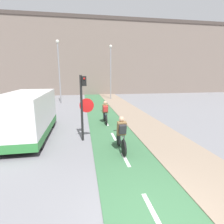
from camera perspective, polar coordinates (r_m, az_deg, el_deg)
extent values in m
cube|color=white|center=(4.82, 12.77, -28.56)|extent=(0.12, 1.10, 0.00)
cube|color=white|center=(6.80, 4.47, -15.20)|extent=(0.12, 1.10, 0.00)
cube|color=white|center=(9.03, 0.56, -8.01)|extent=(0.12, 1.10, 0.00)
cube|color=white|center=(11.38, -1.70, -3.71)|extent=(0.12, 1.10, 0.00)
cube|color=slate|center=(30.09, -7.14, 16.63)|extent=(60.00, 5.00, 10.99)
cube|color=#473D38|center=(31.07, -7.45, 27.25)|extent=(60.00, 5.20, 0.50)
cylinder|color=black|center=(8.30, -9.85, 1.01)|extent=(0.11, 0.11, 3.12)
cube|color=black|center=(8.16, -9.08, 9.96)|extent=(0.20, 0.20, 0.44)
sphere|color=red|center=(8.04, -9.09, 10.71)|extent=(0.09, 0.09, 0.09)
cone|color=red|center=(8.27, -8.26, 2.12)|extent=(0.67, 0.01, 0.67)
cone|color=silver|center=(8.28, -8.26, 2.12)|extent=(0.60, 0.02, 0.60)
cylinder|color=gray|center=(19.91, -16.80, 11.79)|extent=(0.14, 0.14, 6.33)
sphere|color=silver|center=(20.18, -17.41, 21.11)|extent=(0.36, 0.36, 0.36)
cylinder|color=gray|center=(22.43, -0.44, 12.32)|extent=(0.14, 0.14, 6.35)
sphere|color=silver|center=(22.67, -0.45, 20.65)|extent=(0.36, 0.36, 0.36)
cylinder|color=black|center=(6.96, 3.90, -11.71)|extent=(0.07, 0.66, 0.66)
cylinder|color=black|center=(7.86, 2.16, -8.79)|extent=(0.07, 0.66, 0.66)
cylinder|color=slate|center=(7.52, 2.66, -8.40)|extent=(0.04, 0.64, 0.41)
cylinder|color=slate|center=(7.09, 3.48, -9.57)|extent=(0.04, 0.33, 0.43)
cylinder|color=slate|center=(7.31, 2.94, -7.31)|extent=(0.04, 0.93, 0.07)
cylinder|color=slate|center=(7.13, 3.53, -11.16)|extent=(0.04, 0.38, 0.05)
cylinder|color=black|center=(7.73, 2.18, -5.95)|extent=(0.46, 0.03, 0.03)
cube|color=brown|center=(7.11, 3.16, -5.35)|extent=(0.36, 0.31, 0.59)
sphere|color=tan|center=(7.05, 3.12, -2.32)|extent=(0.22, 0.22, 0.22)
cylinder|color=#232328|center=(7.20, 2.39, -8.78)|extent=(0.04, 0.07, 0.41)
cylinder|color=#232328|center=(7.25, 3.96, -8.67)|extent=(0.04, 0.07, 0.41)
cube|color=#28282D|center=(6.94, 3.49, -5.64)|extent=(0.28, 0.23, 0.39)
cylinder|color=black|center=(10.99, -1.90, -2.69)|extent=(0.07, 0.63, 0.63)
cylinder|color=black|center=(11.96, -2.56, -1.46)|extent=(0.07, 0.63, 0.63)
cylinder|color=navy|center=(11.62, -2.38, -1.02)|extent=(0.04, 0.64, 0.40)
cylinder|color=navy|center=(11.17, -2.07, -1.48)|extent=(0.04, 0.33, 0.42)
cylinder|color=navy|center=(11.43, -2.29, -0.23)|extent=(0.04, 0.93, 0.07)
cylinder|color=navy|center=(11.18, -2.03, -2.48)|extent=(0.04, 0.38, 0.05)
cylinder|color=black|center=(11.87, -2.58, 0.41)|extent=(0.46, 0.03, 0.03)
cube|color=brown|center=(11.26, -2.22, 1.12)|extent=(0.36, 0.31, 0.59)
sphere|color=tan|center=(11.24, -2.27, 3.06)|extent=(0.22, 0.22, 0.22)
cylinder|color=#232328|center=(11.31, -2.69, -1.06)|extent=(0.04, 0.07, 0.40)
cylinder|color=#232328|center=(11.33, -1.68, -1.02)|extent=(0.04, 0.07, 0.40)
cube|color=red|center=(11.08, -2.10, 1.05)|extent=(0.28, 0.23, 0.39)
cube|color=white|center=(9.64, -25.90, -0.39)|extent=(1.98, 5.01, 2.00)
cube|color=#33843D|center=(9.83, -25.46, -5.07)|extent=(1.99, 5.02, 0.36)
cube|color=black|center=(11.95, -22.86, 3.82)|extent=(1.78, 0.04, 0.70)
cylinder|color=black|center=(11.61, -27.56, -3.13)|extent=(0.18, 0.70, 0.70)
cylinder|color=black|center=(11.19, -18.83, -2.92)|extent=(0.18, 0.70, 0.70)
cylinder|color=black|center=(8.14, -22.32, -8.84)|extent=(0.18, 0.70, 0.70)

